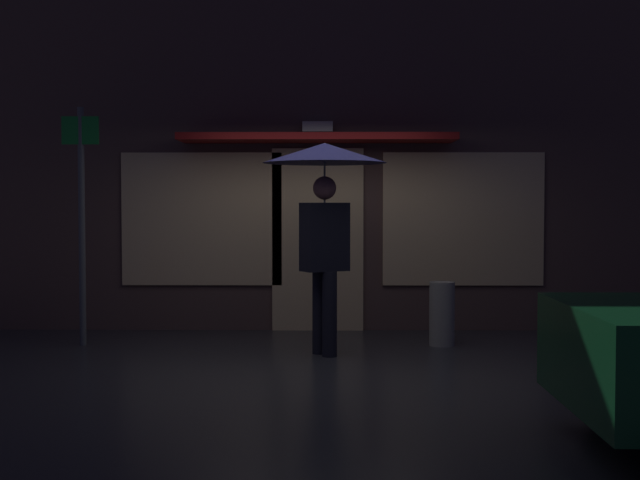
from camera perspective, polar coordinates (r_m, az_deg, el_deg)
ground_plane at (r=8.39m, az=-0.36°, el=-8.14°), size 18.00×18.00×0.00m
building_facade at (r=10.60m, az=-0.12°, el=5.35°), size 9.69×1.00×4.20m
person_with_umbrella at (r=8.72m, az=0.30°, el=3.78°), size 1.25×1.25×2.14m
street_sign_post at (r=9.68m, az=-15.42°, el=1.82°), size 0.40×0.07×2.57m
sidewalk_bollard at (r=9.47m, az=8.03°, el=-4.83°), size 0.27×0.27×0.69m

